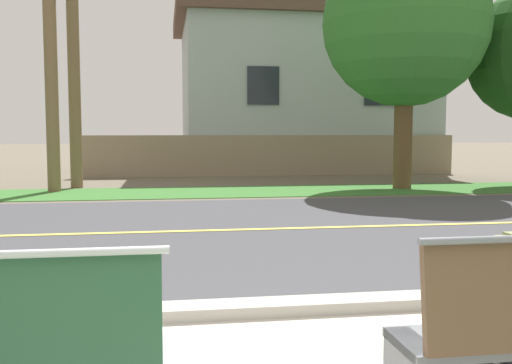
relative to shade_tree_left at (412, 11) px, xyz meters
name	(u,v)px	position (x,y,z in m)	size (l,w,h in m)	color
ground_plane	(198,217)	(-5.83, -4.40, -4.64)	(140.00, 140.00, 0.00)	#665B4C
curb_edge	(239,309)	(-5.83, -10.05, -4.58)	(44.00, 0.30, 0.11)	#ADA89E
street_asphalt	(204,231)	(-5.83, -5.90, -4.64)	(52.00, 8.00, 0.01)	#424247
road_centre_line	(204,231)	(-5.83, -5.90, -4.63)	(48.00, 0.14, 0.01)	#E0CC4C
far_verge_grass	(189,192)	(-5.83, -0.15, -4.63)	(48.00, 2.80, 0.02)	#38702D
shade_tree_left	(412,11)	(0.00, 0.00, 0.00)	(4.33, 4.33, 7.14)	brown
garden_wall	(274,155)	(-2.67, 5.20, -3.94)	(13.00, 0.36, 1.40)	gray
house_across_street	(301,91)	(-0.96, 8.40, -1.49)	(9.99, 6.91, 6.22)	#A3ADB2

